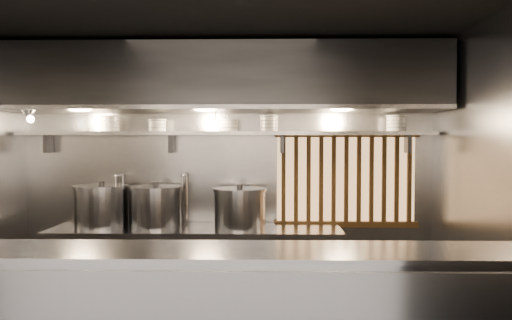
{
  "coord_description": "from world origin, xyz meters",
  "views": [
    {
      "loc": [
        0.43,
        -3.99,
        1.79
      ],
      "look_at": [
        0.34,
        0.55,
        1.62
      ],
      "focal_mm": 35.0,
      "sensor_mm": 36.0,
      "label": 1
    }
  ],
  "objects_px": {
    "heat_lamp": "(29,113)",
    "pendant_bulb": "(215,125)",
    "stock_pot_left": "(102,206)",
    "stock_pot_mid": "(156,207)",
    "stock_pot_right": "(240,208)"
  },
  "relations": [
    {
      "from": "heat_lamp",
      "to": "pendant_bulb",
      "type": "xyz_separation_m",
      "value": [
        1.8,
        0.35,
        -0.11
      ]
    },
    {
      "from": "stock_pot_left",
      "to": "stock_pot_mid",
      "type": "xyz_separation_m",
      "value": [
        0.58,
        -0.03,
        -0.0
      ]
    },
    {
      "from": "stock_pot_left",
      "to": "pendant_bulb",
      "type": "bearing_deg",
      "value": 1.25
    },
    {
      "from": "heat_lamp",
      "to": "stock_pot_left",
      "type": "xyz_separation_m",
      "value": [
        0.6,
        0.32,
        -0.95
      ]
    },
    {
      "from": "pendant_bulb",
      "to": "stock_pot_mid",
      "type": "xyz_separation_m",
      "value": [
        -0.62,
        -0.05,
        -0.85
      ]
    },
    {
      "from": "stock_pot_left",
      "to": "stock_pot_right",
      "type": "bearing_deg",
      "value": -1.9
    },
    {
      "from": "stock_pot_right",
      "to": "pendant_bulb",
      "type": "bearing_deg",
      "value": 163.9
    },
    {
      "from": "heat_lamp",
      "to": "stock_pot_left",
      "type": "relative_size",
      "value": 0.46
    },
    {
      "from": "heat_lamp",
      "to": "stock_pot_mid",
      "type": "height_order",
      "value": "heat_lamp"
    },
    {
      "from": "stock_pot_left",
      "to": "stock_pot_mid",
      "type": "relative_size",
      "value": 1.14
    },
    {
      "from": "stock_pot_right",
      "to": "stock_pot_mid",
      "type": "bearing_deg",
      "value": 178.56
    },
    {
      "from": "heat_lamp",
      "to": "stock_pot_mid",
      "type": "bearing_deg",
      "value": 14.13
    },
    {
      "from": "heat_lamp",
      "to": "pendant_bulb",
      "type": "distance_m",
      "value": 1.83
    },
    {
      "from": "stock_pot_left",
      "to": "stock_pot_right",
      "type": "xyz_separation_m",
      "value": [
        1.45,
        -0.05,
        -0.01
      ]
    },
    {
      "from": "stock_pot_mid",
      "to": "stock_pot_right",
      "type": "distance_m",
      "value": 0.88
    }
  ]
}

